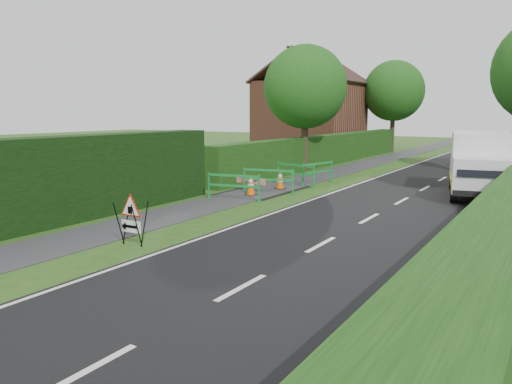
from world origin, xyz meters
The scene contains 20 objects.
ground centered at (0.00, 0.00, 0.00)m, with size 120.00×120.00×0.00m, color #214C15.
road_surface centered at (2.50, 35.00, 0.00)m, with size 6.00×90.00×0.02m, color black.
footpath centered at (-3.00, 35.00, 0.01)m, with size 2.00×90.00×0.02m, color #2D2D30.
hedge_west_far centered at (-5.00, 22.00, 0.00)m, with size 1.00×24.00×1.80m, color #14380F.
house_west centered at (-10.00, 30.00, 2.90)m, with size 7.50×7.40×7.88m.
tree_nw centered at (-4.60, 18.00, 4.48)m, with size 4.40×4.40×6.70m.
tree_fw centered at (-4.60, 34.00, 4.83)m, with size 4.80×4.80×7.24m.
triangle_sign centered at (-1.39, 2.06, 0.74)m, with size 0.76×0.76×1.07m.
works_van centered at (4.66, 14.27, 1.27)m, with size 3.03×5.54×2.39m.
traffic_cone_0 centered at (4.92, 12.14, 0.39)m, with size 0.38×0.38×0.79m.
traffic_cone_1 centered at (5.49, 12.70, 0.39)m, with size 0.38×0.38×0.79m.
traffic_cone_2 centered at (5.19, 15.62, 0.39)m, with size 0.38×0.38×0.79m.
traffic_cone_3 centered at (-2.83, 9.77, 0.39)m, with size 0.38×0.38×0.79m.
traffic_cone_4 centered at (-2.62, 11.72, 0.39)m, with size 0.38×0.38×0.79m.
ped_barrier_0 centered at (-2.72, 8.44, 0.63)m, with size 2.09×0.70×1.00m.
ped_barrier_1 centered at (-2.50, 10.55, 0.63)m, with size 2.08×0.83×1.00m.
ped_barrier_2 centered at (-2.47, 12.81, 0.63)m, with size 2.09×0.80×1.00m.
ped_barrier_3 centered at (-1.90, 13.86, 0.63)m, with size 0.84×2.08×1.00m.
redwhite_plank centered at (-3.30, 10.51, 0.00)m, with size 1.50×0.04×0.25m, color red.
hatchback_car centered at (2.52, 24.41, 0.63)m, with size 1.48×3.68×1.26m, color white.
Camera 1 is at (7.30, -6.28, 3.20)m, focal length 35.00 mm.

